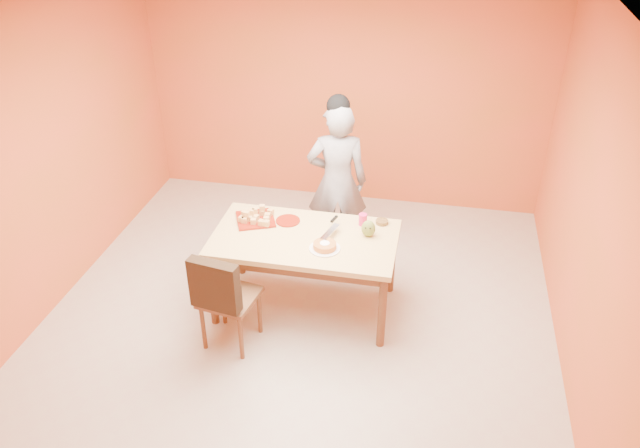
% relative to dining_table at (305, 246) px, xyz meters
% --- Properties ---
extents(floor, '(5.00, 5.00, 0.00)m').
position_rel_dining_table_xyz_m(floor, '(-0.02, -0.33, -0.67)').
color(floor, '#BAB49E').
rests_on(floor, ground).
extents(ceiling, '(5.00, 5.00, 0.00)m').
position_rel_dining_table_xyz_m(ceiling, '(-0.02, -0.33, 2.03)').
color(ceiling, white).
rests_on(ceiling, wall_back).
extents(wall_back, '(4.50, 0.00, 4.50)m').
position_rel_dining_table_xyz_m(wall_back, '(-0.02, 2.17, 0.68)').
color(wall_back, '#DE5133').
rests_on(wall_back, floor).
extents(wall_left, '(0.00, 5.00, 5.00)m').
position_rel_dining_table_xyz_m(wall_left, '(-2.27, -0.33, 0.68)').
color(wall_left, '#DE5133').
rests_on(wall_left, floor).
extents(wall_right, '(0.00, 5.00, 5.00)m').
position_rel_dining_table_xyz_m(wall_right, '(2.23, -0.33, 0.68)').
color(wall_right, '#DE5133').
rests_on(wall_right, floor).
extents(dining_table, '(1.60, 0.90, 0.76)m').
position_rel_dining_table_xyz_m(dining_table, '(0.00, 0.00, 0.00)').
color(dining_table, tan).
rests_on(dining_table, floor).
extents(dining_chair, '(0.50, 0.57, 0.95)m').
position_rel_dining_table_xyz_m(dining_chair, '(-0.51, -0.60, -0.17)').
color(dining_chair, brown).
rests_on(dining_chair, floor).
extents(pastry_pile, '(0.30, 0.30, 0.10)m').
position_rel_dining_table_xyz_m(pastry_pile, '(-0.49, 0.18, 0.16)').
color(pastry_pile, tan).
rests_on(pastry_pile, pastry_platter).
extents(person, '(0.66, 0.49, 1.64)m').
position_rel_dining_table_xyz_m(person, '(0.12, 0.95, 0.15)').
color(person, '#979799').
rests_on(person, floor).
extents(pastry_platter, '(0.43, 0.43, 0.02)m').
position_rel_dining_table_xyz_m(pastry_platter, '(-0.49, 0.18, 0.10)').
color(pastry_platter, maroon).
rests_on(pastry_platter, dining_table).
extents(red_dinner_plate, '(0.27, 0.27, 0.01)m').
position_rel_dining_table_xyz_m(red_dinner_plate, '(-0.20, 0.22, 0.10)').
color(red_dinner_plate, maroon).
rests_on(red_dinner_plate, dining_table).
extents(white_cake_plate, '(0.34, 0.34, 0.01)m').
position_rel_dining_table_xyz_m(white_cake_plate, '(0.21, -0.16, 0.10)').
color(white_cake_plate, white).
rests_on(white_cake_plate, dining_table).
extents(sponge_cake, '(0.22, 0.22, 0.04)m').
position_rel_dining_table_xyz_m(sponge_cake, '(0.21, -0.16, 0.13)').
color(sponge_cake, orange).
rests_on(sponge_cake, white_cake_plate).
extents(cake_server, '(0.13, 0.29, 0.01)m').
position_rel_dining_table_xyz_m(cake_server, '(0.22, 0.02, 0.16)').
color(cake_server, white).
rests_on(cake_server, sponge_cake).
extents(egg_ornament, '(0.13, 0.10, 0.15)m').
position_rel_dining_table_xyz_m(egg_ornament, '(0.54, 0.12, 0.17)').
color(egg_ornament, olive).
rests_on(egg_ornament, dining_table).
extents(magenta_glass, '(0.08, 0.08, 0.11)m').
position_rel_dining_table_xyz_m(magenta_glass, '(0.46, 0.30, 0.15)').
color(magenta_glass, '#D7205D').
rests_on(magenta_glass, dining_table).
extents(checker_tin, '(0.14, 0.14, 0.03)m').
position_rel_dining_table_xyz_m(checker_tin, '(0.63, 0.35, 0.11)').
color(checker_tin, '#3D2510').
rests_on(checker_tin, dining_table).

